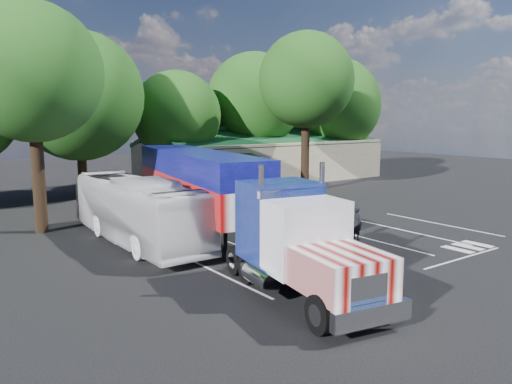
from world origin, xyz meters
TOP-DOWN VIEW (x-y plane):
  - ground at (0.00, 0.00)m, footprint 120.00×120.00m
  - event_hall at (13.74, 17.81)m, footprint 24.20×14.12m
  - tree_row_c at (-5.00, 16.20)m, footprint 10.00×10.00m
  - tree_row_d at (4.00, 17.50)m, footprint 8.00×8.00m
  - tree_row_e at (13.00, 18.00)m, footprint 9.60×9.60m
  - tree_row_f at (23.00, 16.80)m, footprint 10.40×10.40m
  - tree_near_left at (-10.50, 6.00)m, footprint 7.60×7.60m
  - tree_near_right at (11.50, 8.50)m, footprint 8.00×8.00m
  - semi_truck at (-3.82, -2.02)m, footprint 6.85×22.93m
  - woman at (2.63, -5.63)m, footprint 0.50×0.70m
  - bicycle at (5.50, 1.00)m, footprint 0.90×2.03m
  - tour_bus at (-7.00, 0.69)m, footprint 3.03×12.16m
  - silver_sedan at (11.97, 13.27)m, footprint 4.45×2.34m

SIDE VIEW (x-z plane):
  - ground at x=0.00m, z-range 0.00..0.00m
  - bicycle at x=5.50m, z-range 0.00..1.03m
  - silver_sedan at x=11.97m, z-range 0.00..1.39m
  - woman at x=2.63m, z-range 0.00..1.79m
  - tour_bus at x=-7.00m, z-range 0.00..3.38m
  - event_hall at x=13.74m, z-range -0.56..4.99m
  - semi_truck at x=-3.82m, z-range 0.31..5.09m
  - tree_row_d at x=4.00m, z-range 1.28..11.88m
  - tree_row_f at x=23.00m, z-range 1.29..14.29m
  - tree_row_c at x=-5.00m, z-range 1.51..14.56m
  - tree_row_e at x=13.00m, z-range 1.64..14.54m
  - tree_near_left at x=-10.50m, z-range 2.49..15.14m
  - tree_near_right at x=11.50m, z-range 2.71..16.21m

